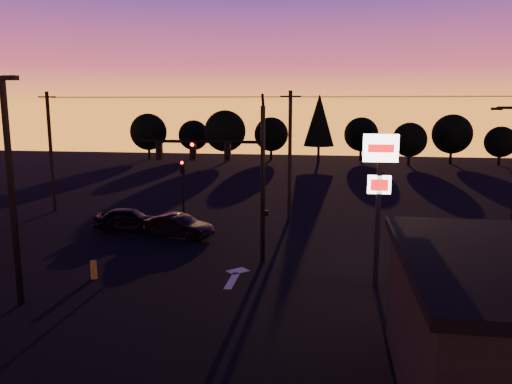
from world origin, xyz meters
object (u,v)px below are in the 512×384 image
parking_lot_light (10,177)px  car_left (129,219)px  suv_parked (492,324)px  traffic_signal_mast (232,167)px  secondary_signal (183,182)px  pylon_sign (379,178)px  bollard (94,270)px  car_mid (179,226)px

parking_lot_light → car_left: 13.03m
car_left → suv_parked: (18.45, -12.89, -0.04)m
traffic_signal_mast → secondary_signal: 9.19m
secondary_signal → pylon_sign: bearing=-39.8°
pylon_sign → secondary_signal: bearing=140.2°
traffic_signal_mast → pylon_sign: size_ratio=1.26×
traffic_signal_mast → secondary_signal: size_ratio=1.97×
bollard → secondary_signal: bearing=85.0°
traffic_signal_mast → bollard: 8.27m
pylon_sign → car_left: size_ratio=1.56×
bollard → parking_lot_light: bearing=-114.6°
parking_lot_light → pylon_sign: (14.50, 4.50, -0.36)m
bollard → car_mid: 7.92m
secondary_signal → traffic_signal_mast: bearing=-56.8°
car_mid → bollard: bearing=-175.8°
traffic_signal_mast → secondary_signal: bearing=123.2°
secondary_signal → car_mid: 4.12m
bollard → car_left: bearing=102.7°
parking_lot_light → car_left: (-0.48, 12.21, -4.53)m
traffic_signal_mast → pylon_sign: (7.10, -2.49, -0.02)m
secondary_signal → car_mid: secondary_signal is taller
suv_parked → parking_lot_light: bearing=156.0°
secondary_signal → pylon_sign: 15.75m
pylon_sign → bollard: size_ratio=7.96×
pylon_sign → suv_parked: bearing=-56.2°
suv_parked → pylon_sign: bearing=102.0°
traffic_signal_mast → car_left: 10.34m
traffic_signal_mast → car_mid: bearing=135.8°
bollard → suv_parked: (16.44, -4.00, 0.28)m
car_mid → suv_parked: bearing=-111.9°
parking_lot_light → secondary_signal: bearing=80.2°
pylon_sign → suv_parked: 7.52m
traffic_signal_mast → bollard: (-5.88, -3.67, -4.51)m
bollard → traffic_signal_mast: bearing=32.0°
traffic_signal_mast → car_left: bearing=146.5°
car_left → bollard: bearing=-173.2°
parking_lot_light → traffic_signal_mast: bearing=43.4°
parking_lot_light → bollard: 6.07m
traffic_signal_mast → car_left: size_ratio=1.97×
parking_lot_light → pylon_sign: bearing=17.2°
car_mid → suv_parked: (14.74, -11.73, -0.00)m
car_left → suv_parked: size_ratio=0.86×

